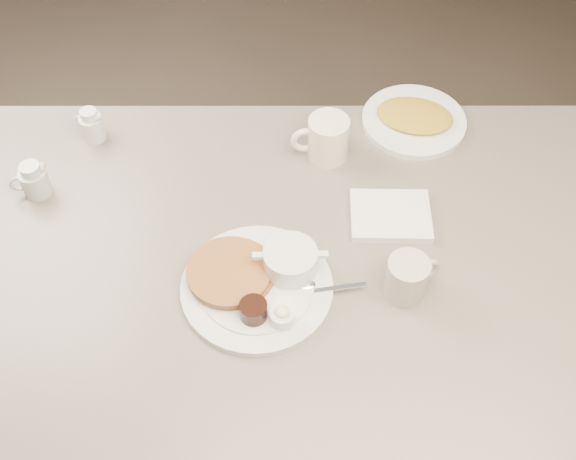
{
  "coord_description": "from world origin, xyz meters",
  "views": [
    {
      "loc": [
        -0.0,
        -0.85,
        1.92
      ],
      "look_at": [
        0.0,
        0.02,
        0.82
      ],
      "focal_mm": 45.58,
      "sensor_mm": 36.0,
      "label": 1
    }
  ],
  "objects_px": {
    "main_plate": "(260,279)",
    "coffee_mug_far": "(327,139)",
    "coffee_mug_near": "(408,277)",
    "creamer_right": "(91,126)",
    "creamer_left": "(34,180)",
    "diner_table": "(288,306)",
    "hash_plate": "(414,119)"
  },
  "relations": [
    {
      "from": "main_plate",
      "to": "coffee_mug_far",
      "type": "height_order",
      "value": "coffee_mug_far"
    },
    {
      "from": "coffee_mug_near",
      "to": "main_plate",
      "type": "bearing_deg",
      "value": 177.5
    },
    {
      "from": "main_plate",
      "to": "creamer_right",
      "type": "distance_m",
      "value": 0.56
    },
    {
      "from": "creamer_left",
      "to": "main_plate",
      "type": "bearing_deg",
      "value": -26.84
    },
    {
      "from": "diner_table",
      "to": "coffee_mug_far",
      "type": "relative_size",
      "value": 11.36
    },
    {
      "from": "diner_table",
      "to": "coffee_mug_near",
      "type": "xyz_separation_m",
      "value": [
        0.22,
        -0.07,
        0.22
      ]
    },
    {
      "from": "coffee_mug_near",
      "to": "coffee_mug_far",
      "type": "xyz_separation_m",
      "value": [
        -0.14,
        0.36,
        0.0
      ]
    },
    {
      "from": "coffee_mug_near",
      "to": "creamer_right",
      "type": "height_order",
      "value": "coffee_mug_near"
    },
    {
      "from": "coffee_mug_near",
      "to": "coffee_mug_far",
      "type": "bearing_deg",
      "value": 111.05
    },
    {
      "from": "main_plate",
      "to": "creamer_left",
      "type": "relative_size",
      "value": 4.17
    },
    {
      "from": "diner_table",
      "to": "creamer_right",
      "type": "height_order",
      "value": "creamer_right"
    },
    {
      "from": "coffee_mug_near",
      "to": "creamer_right",
      "type": "distance_m",
      "value": 0.79
    },
    {
      "from": "coffee_mug_near",
      "to": "creamer_left",
      "type": "height_order",
      "value": "coffee_mug_near"
    },
    {
      "from": "diner_table",
      "to": "hash_plate",
      "type": "xyz_separation_m",
      "value": [
        0.29,
        0.39,
        0.18
      ]
    },
    {
      "from": "hash_plate",
      "to": "coffee_mug_near",
      "type": "bearing_deg",
      "value": -98.16
    },
    {
      "from": "creamer_right",
      "to": "main_plate",
      "type": "bearing_deg",
      "value": -46.58
    },
    {
      "from": "main_plate",
      "to": "diner_table",
      "type": "bearing_deg",
      "value": 49.06
    },
    {
      "from": "coffee_mug_far",
      "to": "hash_plate",
      "type": "height_order",
      "value": "coffee_mug_far"
    },
    {
      "from": "hash_plate",
      "to": "creamer_right",
      "type": "bearing_deg",
      "value": -176.48
    },
    {
      "from": "main_plate",
      "to": "hash_plate",
      "type": "height_order",
      "value": "main_plate"
    },
    {
      "from": "coffee_mug_near",
      "to": "creamer_left",
      "type": "distance_m",
      "value": 0.8
    },
    {
      "from": "diner_table",
      "to": "hash_plate",
      "type": "height_order",
      "value": "hash_plate"
    },
    {
      "from": "coffee_mug_far",
      "to": "creamer_right",
      "type": "distance_m",
      "value": 0.53
    },
    {
      "from": "creamer_right",
      "to": "hash_plate",
      "type": "distance_m",
      "value": 0.73
    },
    {
      "from": "diner_table",
      "to": "hash_plate",
      "type": "distance_m",
      "value": 0.52
    },
    {
      "from": "creamer_left",
      "to": "hash_plate",
      "type": "height_order",
      "value": "creamer_left"
    },
    {
      "from": "creamer_left",
      "to": "creamer_right",
      "type": "distance_m",
      "value": 0.19
    },
    {
      "from": "diner_table",
      "to": "creamer_left",
      "type": "distance_m",
      "value": 0.6
    },
    {
      "from": "hash_plate",
      "to": "coffee_mug_far",
      "type": "bearing_deg",
      "value": -154.15
    },
    {
      "from": "diner_table",
      "to": "main_plate",
      "type": "xyz_separation_m",
      "value": [
        -0.05,
        -0.06,
        0.19
      ]
    },
    {
      "from": "creamer_left",
      "to": "hash_plate",
      "type": "bearing_deg",
      "value": 14.3
    },
    {
      "from": "coffee_mug_far",
      "to": "coffee_mug_near",
      "type": "bearing_deg",
      "value": -68.95
    }
  ]
}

